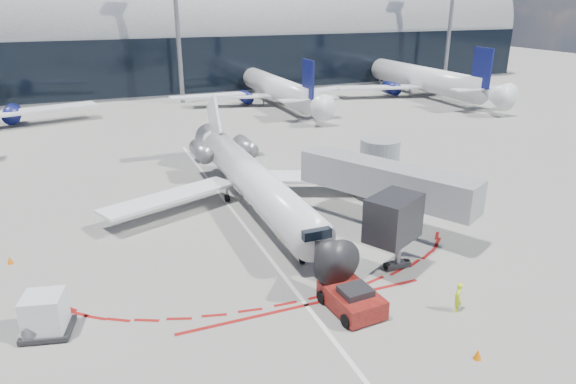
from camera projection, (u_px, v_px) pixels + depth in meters
name	position (u px, v px, depth m)	size (l,w,h in m)	color
ground	(243.00, 223.00, 37.32)	(260.00, 260.00, 0.00)	slate
apron_centerline	(235.00, 213.00, 39.05)	(0.25, 40.00, 0.01)	silver
apron_stop_bar	(306.00, 305.00, 27.33)	(14.00, 0.25, 0.01)	maroon
terminal_building	(133.00, 40.00, 90.74)	(150.00, 24.15, 24.00)	#989A9D
jet_bridge	(383.00, 180.00, 37.05)	(10.03, 15.20, 4.90)	gray
light_mast_centre	(177.00, 19.00, 76.34)	(0.70, 0.70, 25.00)	slate
light_mast_east	(451.00, 15.00, 93.77)	(0.70, 0.70, 25.00)	slate
regional_jet	(249.00, 176.00, 39.81)	(23.10, 28.48, 7.13)	white
pushback_tug	(352.00, 299.00, 26.73)	(2.65, 5.71, 1.47)	#570C0C
ramp_worker	(458.00, 297.00, 26.54)	(0.60, 0.40, 1.66)	#D8FF1A
uld_container	(45.00, 315.00, 24.65)	(2.65, 2.40, 2.14)	black
safety_cone_left	(10.00, 260.00, 31.52)	(0.36, 0.36, 0.50)	orange
safety_cone_right	(478.00, 354.00, 23.16)	(0.37, 0.37, 0.52)	orange
bg_airliner_2	(273.00, 71.00, 78.78)	(30.78, 32.59, 9.96)	white
bg_airliner_3	(420.00, 61.00, 85.87)	(34.57, 36.60, 11.18)	white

